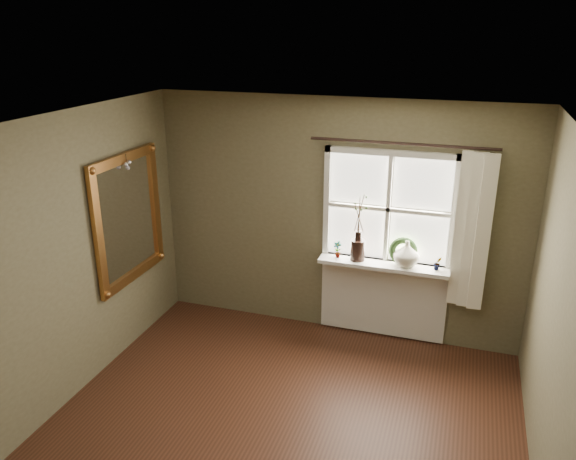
% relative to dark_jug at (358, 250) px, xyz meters
% --- Properties ---
extents(ceiling, '(4.50, 4.50, 0.00)m').
position_rel_dark_jug_xyz_m(ceiling, '(-0.27, -2.12, 1.57)').
color(ceiling, silver).
rests_on(ceiling, ground).
extents(wall_back, '(4.00, 0.10, 2.60)m').
position_rel_dark_jug_xyz_m(wall_back, '(-0.27, 0.18, 0.27)').
color(wall_back, brown).
rests_on(wall_back, ground).
extents(wall_left, '(0.10, 4.50, 2.60)m').
position_rel_dark_jug_xyz_m(wall_left, '(-2.32, -2.12, 0.27)').
color(wall_left, brown).
rests_on(wall_left, ground).
extents(window_frame, '(1.36, 0.06, 1.24)m').
position_rel_dark_jug_xyz_m(window_frame, '(0.28, 0.11, 0.45)').
color(window_frame, silver).
rests_on(window_frame, wall_back).
extents(window_sill, '(1.36, 0.26, 0.04)m').
position_rel_dark_jug_xyz_m(window_sill, '(0.28, 0.00, -0.13)').
color(window_sill, silver).
rests_on(window_sill, wall_back).
extents(window_apron, '(1.36, 0.04, 0.88)m').
position_rel_dark_jug_xyz_m(window_apron, '(0.28, 0.11, -0.57)').
color(window_apron, silver).
rests_on(window_apron, ground).
extents(dark_jug, '(0.17, 0.17, 0.22)m').
position_rel_dark_jug_xyz_m(dark_jug, '(0.00, 0.00, 0.00)').
color(dark_jug, black).
rests_on(dark_jug, window_sill).
extents(cream_vase, '(0.29, 0.29, 0.27)m').
position_rel_dark_jug_xyz_m(cream_vase, '(0.51, 0.00, 0.03)').
color(cream_vase, beige).
rests_on(cream_vase, window_sill).
extents(wreath, '(0.31, 0.16, 0.30)m').
position_rel_dark_jug_xyz_m(wreath, '(0.47, 0.04, 0.00)').
color(wreath, '#2A4820').
rests_on(wreath, window_sill).
extents(potted_plant_left, '(0.11, 0.09, 0.18)m').
position_rel_dark_jug_xyz_m(potted_plant_left, '(-0.22, 0.00, -0.02)').
color(potted_plant_left, '#2A4820').
rests_on(potted_plant_left, window_sill).
extents(potted_plant_right, '(0.10, 0.09, 0.15)m').
position_rel_dark_jug_xyz_m(potted_plant_right, '(0.83, 0.00, -0.04)').
color(potted_plant_right, '#2A4820').
rests_on(potted_plant_right, window_sill).
extents(curtain, '(0.36, 0.12, 1.59)m').
position_rel_dark_jug_xyz_m(curtain, '(1.12, 0.01, 0.33)').
color(curtain, silver).
rests_on(curtain, wall_back).
extents(curtain_rod, '(1.84, 0.03, 0.03)m').
position_rel_dark_jug_xyz_m(curtain_rod, '(0.38, 0.05, 1.15)').
color(curtain_rod, black).
rests_on(curtain_rod, wall_back).
extents(gilt_mirror, '(0.10, 1.13, 1.34)m').
position_rel_dark_jug_xyz_m(gilt_mirror, '(-2.24, -0.79, 0.38)').
color(gilt_mirror, white).
rests_on(gilt_mirror, wall_left).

